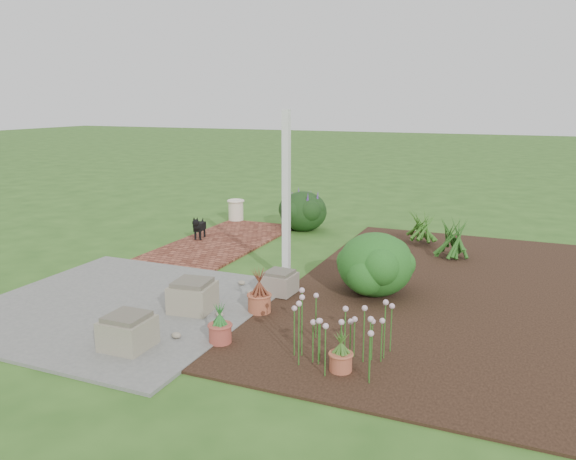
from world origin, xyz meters
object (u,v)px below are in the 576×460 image
at_px(cream_ceramic_urn, 236,210).
at_px(evergreen_shrub, 375,263).
at_px(black_dog, 199,226).
at_px(stone_trough_near, 128,333).

xyz_separation_m(cream_ceramic_urn, evergreen_shrub, (4.03, -3.50, 0.21)).
bearing_deg(black_dog, evergreen_shrub, -34.66).
height_order(stone_trough_near, black_dog, black_dog).
bearing_deg(stone_trough_near, cream_ceramic_urn, 108.05).
relative_size(cream_ceramic_urn, evergreen_shrub, 0.43).
relative_size(black_dog, evergreen_shrub, 0.47).
xyz_separation_m(stone_trough_near, cream_ceramic_urn, (-2.04, 6.25, 0.06)).
relative_size(stone_trough_near, cream_ceramic_urn, 1.10).
height_order(black_dog, evergreen_shrub, evergreen_shrub).
distance_m(black_dog, evergreen_shrub, 4.21).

